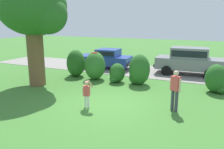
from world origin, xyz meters
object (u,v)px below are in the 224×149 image
object	(u,v)px
child_thrower	(87,92)
oak_tree_large	(35,11)
frisbee	(95,53)
parked_sedan	(106,58)
adult_onlooker	(175,89)
parked_suv	(189,60)

from	to	relation	value
child_thrower	oak_tree_large	bearing A→B (deg)	154.75
oak_tree_large	frisbee	size ratio (longest dim) A/B	21.09
parked_sedan	child_thrower	xyz separation A→B (m)	(3.16, -8.15, -0.13)
oak_tree_large	adult_onlooker	distance (m)	8.76
oak_tree_large	parked_suv	bearing A→B (deg)	39.85
child_thrower	parked_suv	bearing A→B (deg)	69.83
frisbee	adult_onlooker	distance (m)	3.80
parked_suv	frisbee	bearing A→B (deg)	-112.30
oak_tree_large	parked_sedan	world-z (taller)	oak_tree_large
parked_suv	child_thrower	size ratio (longest dim) A/B	3.71
child_thrower	parked_sedan	bearing A→B (deg)	111.18
child_thrower	frisbee	bearing A→B (deg)	92.52
parked_sedan	frisbee	distance (m)	8.11
parked_sedan	parked_suv	bearing A→B (deg)	4.18
child_thrower	frisbee	xyz separation A→B (m)	(-0.04, 0.81, 1.60)
oak_tree_large	parked_suv	distance (m)	10.57
oak_tree_large	child_thrower	size ratio (longest dim) A/B	4.78
oak_tree_large	adult_onlooker	size ratio (longest dim) A/B	3.53
oak_tree_large	parked_sedan	distance (m)	7.04
parked_sedan	child_thrower	world-z (taller)	parked_sedan
parked_suv	frisbee	distance (m)	8.52
parked_suv	child_thrower	world-z (taller)	parked_suv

